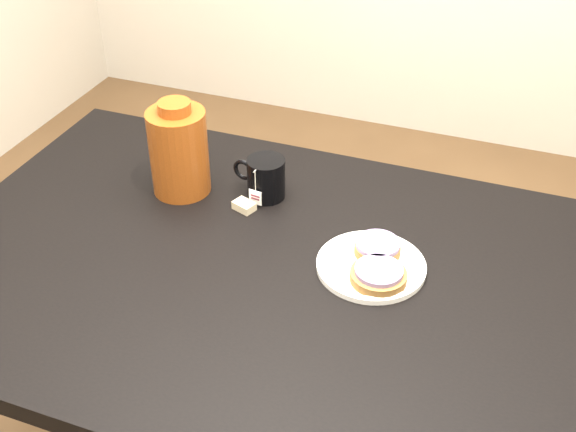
{
  "coord_description": "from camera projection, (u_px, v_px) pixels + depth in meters",
  "views": [
    {
      "loc": [
        0.39,
        -0.99,
        1.64
      ],
      "look_at": [
        -0.01,
        0.09,
        0.81
      ],
      "focal_mm": 45.0,
      "sensor_mm": 36.0,
      "label": 1
    }
  ],
  "objects": [
    {
      "name": "bagel_back",
      "position": [
        377.0,
        248.0,
        1.4
      ],
      "size": [
        0.1,
        0.1,
        0.03
      ],
      "color": "brown",
      "rests_on": "plate"
    },
    {
      "name": "mug",
      "position": [
        265.0,
        178.0,
        1.56
      ],
      "size": [
        0.13,
        0.09,
        0.09
      ],
      "rotation": [
        0.0,
        0.0,
        -0.14
      ],
      "color": "black",
      "rests_on": "table"
    },
    {
      "name": "plate",
      "position": [
        371.0,
        265.0,
        1.38
      ],
      "size": [
        0.21,
        0.21,
        0.02
      ],
      "color": "white",
      "rests_on": "table"
    },
    {
      "name": "bagel_package",
      "position": [
        179.0,
        151.0,
        1.55
      ],
      "size": [
        0.13,
        0.13,
        0.21
      ],
      "rotation": [
        0.0,
        0.0,
        0.0
      ],
      "color": "#5E270C",
      "rests_on": "table"
    },
    {
      "name": "table",
      "position": [
        279.0,
        301.0,
        1.43
      ],
      "size": [
        1.4,
        0.9,
        0.75
      ],
      "color": "black",
      "rests_on": "ground_plane"
    },
    {
      "name": "bagel_front",
      "position": [
        378.0,
        275.0,
        1.33
      ],
      "size": [
        0.13,
        0.13,
        0.03
      ],
      "color": "brown",
      "rests_on": "plate"
    },
    {
      "name": "teabag_pouch",
      "position": [
        244.0,
        206.0,
        1.54
      ],
      "size": [
        0.05,
        0.05,
        0.02
      ],
      "primitive_type": "cube",
      "rotation": [
        0.0,
        0.0,
        -0.35
      ],
      "color": "#C6B793",
      "rests_on": "table"
    }
  ]
}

